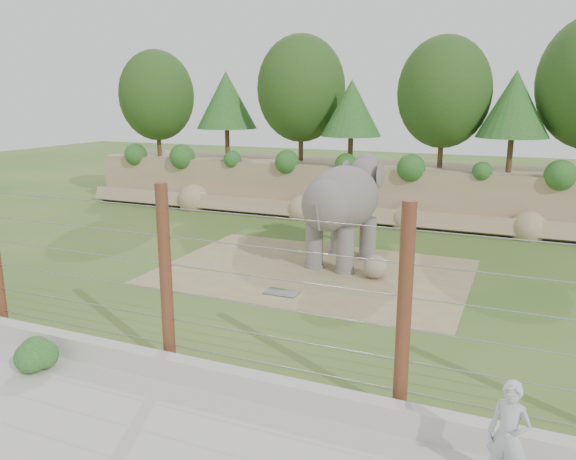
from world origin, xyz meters
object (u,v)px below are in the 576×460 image
at_px(elephant, 342,213).
at_px(stone_ball, 375,267).
at_px(barrier_fence, 166,278).
at_px(zookeeper, 509,436).

height_order(elephant, stone_ball, elephant).
bearing_deg(barrier_fence, elephant, 83.20).
bearing_deg(zookeeper, stone_ball, 136.15).
height_order(barrier_fence, zookeeper, barrier_fence).
relative_size(elephant, barrier_fence, 0.22).
bearing_deg(elephant, barrier_fence, -89.38).
bearing_deg(elephant, stone_ball, -31.34).
relative_size(barrier_fence, zookeeper, 11.90).
bearing_deg(stone_ball, barrier_fence, -108.82).
height_order(stone_ball, barrier_fence, barrier_fence).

